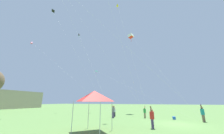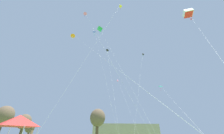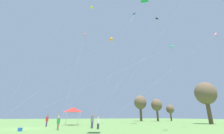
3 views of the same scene
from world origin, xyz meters
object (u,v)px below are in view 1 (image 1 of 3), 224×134
(person_red_shirt, at_px, (152,117))
(kite_pink_diamond_7, at_px, (32,43))
(festival_tent, at_px, (94,96))
(person_white_shirt, at_px, (115,111))
(person_green_shirt, at_px, (145,112))
(person_teal_shirt, at_px, (203,113))
(person_grey_shirt, at_px, (113,111))
(cooler_box, at_px, (174,118))
(kite_black_delta_0, at_px, (54,12))
(kite_yellow_diamond_1, at_px, (117,5))
(kite_white_box_9, at_px, (131,36))
(kite_cyan_delta_4, at_px, (97,71))
(kite_black_diamond_2, at_px, (79,34))

(person_red_shirt, bearing_deg, kite_pink_diamond_7, 43.48)
(festival_tent, xyz_separation_m, person_white_shirt, (11.10, 2.07, -2.04))
(person_white_shirt, distance_m, person_green_shirt, 5.00)
(person_teal_shirt, relative_size, person_grey_shirt, 1.13)
(cooler_box, height_order, kite_black_delta_0, kite_black_delta_0)
(person_teal_shirt, bearing_deg, kite_yellow_diamond_1, 70.43)
(cooler_box, bearing_deg, person_teal_shirt, -112.27)
(person_teal_shirt, height_order, kite_white_box_9, kite_white_box_9)
(person_white_shirt, distance_m, kite_yellow_diamond_1, 19.74)
(cooler_box, bearing_deg, person_red_shirt, 162.01)
(person_red_shirt, relative_size, kite_cyan_delta_4, 0.10)
(person_grey_shirt, bearing_deg, kite_white_box_9, 104.42)
(kite_white_box_9, bearing_deg, kite_yellow_diamond_1, 179.62)
(cooler_box, height_order, person_white_shirt, person_white_shirt)
(person_grey_shirt, bearing_deg, person_white_shirt, 122.35)
(person_grey_shirt, relative_size, kite_pink_diamond_7, 0.07)
(person_teal_shirt, relative_size, kite_yellow_diamond_1, 0.10)
(person_green_shirt, bearing_deg, person_red_shirt, -121.73)
(kite_black_delta_0, relative_size, kite_pink_diamond_7, 0.88)
(person_grey_shirt, relative_size, kite_black_delta_0, 0.08)
(festival_tent, distance_m, kite_cyan_delta_4, 21.36)
(person_teal_shirt, height_order, kite_yellow_diamond_1, kite_yellow_diamond_1)
(person_grey_shirt, bearing_deg, kite_black_diamond_2, 168.29)
(person_green_shirt, relative_size, kite_pink_diamond_7, 0.07)
(kite_black_delta_0, bearing_deg, festival_tent, -117.19)
(cooler_box, relative_size, person_teal_shirt, 0.27)
(person_grey_shirt, distance_m, kite_white_box_9, 22.14)
(person_teal_shirt, height_order, kite_black_delta_0, kite_black_delta_0)
(person_grey_shirt, xyz_separation_m, kite_cyan_delta_4, (8.58, 7.54, 8.93))
(person_green_shirt, relative_size, person_grey_shirt, 0.99)
(kite_cyan_delta_4, bearing_deg, kite_black_diamond_2, 89.11)
(person_teal_shirt, bearing_deg, kite_black_diamond_2, 51.02)
(person_grey_shirt, height_order, kite_white_box_9, kite_white_box_9)
(person_white_shirt, relative_size, kite_cyan_delta_4, 0.09)
(kite_cyan_delta_4, bearing_deg, kite_white_box_9, -71.36)
(person_green_shirt, bearing_deg, person_white_shirt, 135.36)
(kite_black_delta_0, height_order, kite_cyan_delta_4, kite_black_delta_0)
(kite_cyan_delta_4, bearing_deg, kite_pink_diamond_7, 106.33)
(festival_tent, xyz_separation_m, person_teal_shirt, (9.49, -10.14, -1.88))
(person_teal_shirt, distance_m, kite_white_box_9, 24.53)
(person_green_shirt, xyz_separation_m, kite_white_box_9, (9.86, 3.55, 19.01))
(festival_tent, bearing_deg, person_green_shirt, -14.91)
(cooler_box, xyz_separation_m, kite_cyan_delta_4, (7.13, 16.15, 9.72))
(festival_tent, relative_size, person_green_shirt, 1.85)
(person_red_shirt, relative_size, kite_white_box_9, 0.10)
(person_grey_shirt, xyz_separation_m, kite_yellow_diamond_1, (-0.10, -0.98, 19.45))
(kite_pink_diamond_7, bearing_deg, kite_cyan_delta_4, -73.67)
(person_green_shirt, xyz_separation_m, kite_black_delta_0, (-2.83, 18.79, 21.48))
(kite_black_diamond_2, bearing_deg, cooler_box, -107.57)
(festival_tent, distance_m, kite_black_diamond_2, 30.75)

